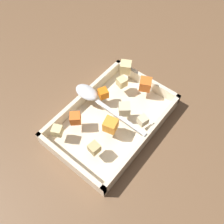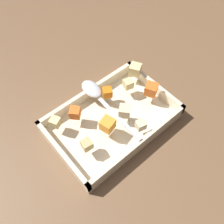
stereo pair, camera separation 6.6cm
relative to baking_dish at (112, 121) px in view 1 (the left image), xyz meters
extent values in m
plane|color=brown|center=(-0.01, -0.01, -0.01)|extent=(4.00, 4.00, 0.00)
cube|color=beige|center=(0.00, 0.00, -0.01)|extent=(0.36, 0.24, 0.01)
cube|color=beige|center=(0.00, -0.11, 0.02)|extent=(0.36, 0.01, 0.04)
cube|color=beige|center=(0.00, 0.11, 0.02)|extent=(0.36, 0.01, 0.04)
cube|color=beige|center=(-0.17, 0.00, 0.02)|extent=(0.01, 0.24, 0.04)
cube|color=beige|center=(0.17, 0.00, 0.02)|extent=(0.01, 0.24, 0.04)
cube|color=orange|center=(0.13, -0.02, 0.05)|extent=(0.05, 0.05, 0.03)
cube|color=orange|center=(-0.08, 0.06, 0.05)|extent=(0.04, 0.04, 0.03)
cube|color=orange|center=(-0.04, -0.03, 0.05)|extent=(0.04, 0.04, 0.03)
cube|color=orange|center=(0.03, 0.06, 0.05)|extent=(0.04, 0.04, 0.03)
cube|color=tan|center=(-0.11, -0.03, 0.05)|extent=(0.03, 0.03, 0.03)
cube|color=beige|center=(0.03, -0.02, 0.05)|extent=(0.04, 0.04, 0.03)
cube|color=#E0CC89|center=(-0.14, 0.07, 0.05)|extent=(0.03, 0.03, 0.03)
cube|color=#E0CC89|center=(0.10, 0.04, 0.05)|extent=(0.03, 0.03, 0.03)
cube|color=beige|center=(0.03, -0.08, 0.05)|extent=(0.03, 0.03, 0.02)
cube|color=#E0CC89|center=(0.15, 0.07, 0.05)|extent=(0.04, 0.04, 0.03)
ellipsoid|color=silver|center=(0.01, 0.10, 0.05)|extent=(0.05, 0.08, 0.02)
cube|color=silver|center=(0.00, -0.02, 0.04)|extent=(0.01, 0.17, 0.01)
camera|label=1|loc=(-0.28, -0.23, 0.60)|focal=38.71mm
camera|label=2|loc=(-0.24, -0.28, 0.60)|focal=38.71mm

